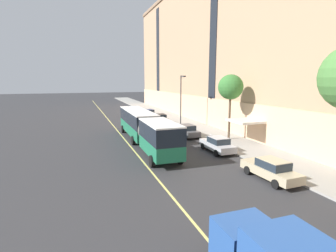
% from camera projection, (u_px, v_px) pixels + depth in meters
% --- Properties ---
extents(ground_plane, '(260.00, 260.00, 0.00)m').
position_uv_depth(ground_plane, '(168.00, 159.00, 23.92)').
color(ground_plane, '#303033').
extents(sidewalk, '(5.20, 160.00, 0.15)m').
position_uv_depth(sidewalk, '(236.00, 143.00, 29.69)').
color(sidewalk, '#9E9B93').
rests_on(sidewalk, ground).
extents(apartment_facade, '(15.20, 110.00, 25.61)m').
position_uv_depth(apartment_facade, '(328.00, 25.00, 27.46)').
color(apartment_facade, tan).
rests_on(apartment_facade, ground).
extents(city_bus, '(3.00, 18.33, 3.47)m').
position_uv_depth(city_bus, '(144.00, 127.00, 29.13)').
color(city_bus, '#1E704C').
rests_on(city_bus, ground).
extents(parked_car_black_0, '(2.03, 4.33, 1.56)m').
position_uv_depth(parked_car_black_0, '(160.00, 119.00, 43.54)').
color(parked_car_black_0, black).
rests_on(parked_car_black_0, ground).
extents(parked_car_darkgray_2, '(2.05, 4.80, 1.56)m').
position_uv_depth(parked_car_darkgray_2, '(186.00, 131.00, 33.35)').
color(parked_car_darkgray_2, '#4C4C51').
rests_on(parked_car_darkgray_2, ground).
extents(parked_car_navy_4, '(2.01, 4.37, 1.56)m').
position_uv_depth(parked_car_navy_4, '(149.00, 113.00, 50.32)').
color(parked_car_navy_4, navy).
rests_on(parked_car_navy_4, ground).
extents(parked_car_champagne_5, '(2.03, 4.76, 1.56)m').
position_uv_depth(parked_car_champagne_5, '(271.00, 169.00, 18.93)').
color(parked_car_champagne_5, '#BCAD89').
rests_on(parked_car_champagne_5, ground).
extents(parked_car_silver_6, '(1.94, 4.51, 1.56)m').
position_uv_depth(parked_car_silver_6, '(217.00, 144.00, 26.22)').
color(parked_car_silver_6, '#B7B7BC').
rests_on(parked_car_silver_6, ground).
extents(street_tree_mid_block, '(2.92, 2.92, 7.64)m').
position_uv_depth(street_tree_mid_block, '(231.00, 87.00, 30.39)').
color(street_tree_mid_block, brown).
rests_on(street_tree_mid_block, sidewalk).
extents(street_lamp, '(0.36, 1.48, 7.65)m').
position_uv_depth(street_lamp, '(181.00, 96.00, 39.07)').
color(street_lamp, '#2D2D30').
rests_on(street_lamp, sidewalk).
extents(fire_hydrant, '(0.42, 0.24, 0.72)m').
position_uv_depth(fire_hydrant, '(211.00, 137.00, 30.85)').
color(fire_hydrant, red).
rests_on(fire_hydrant, sidewalk).
extents(lane_centerline, '(0.16, 140.00, 0.01)m').
position_uv_depth(lane_centerline, '(136.00, 153.00, 25.94)').
color(lane_centerline, '#E0D66B').
rests_on(lane_centerline, ground).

